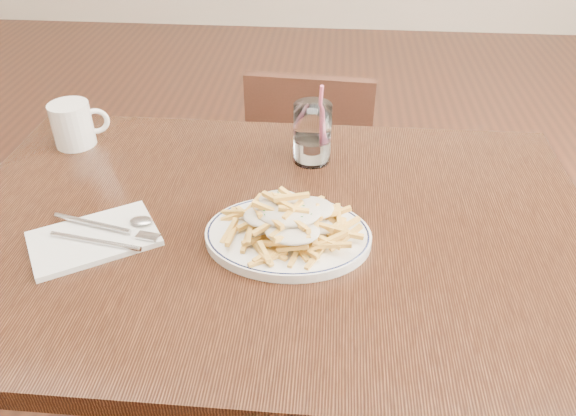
# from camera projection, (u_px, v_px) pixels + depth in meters

# --- Properties ---
(table) EXTENTS (1.20, 0.80, 0.75)m
(table) POSITION_uv_depth(u_px,v_px,m) (271.00, 254.00, 1.08)
(table) COLOR black
(table) RESTS_ON ground
(chair_far) EXTENTS (0.38, 0.38, 0.78)m
(chair_far) POSITION_uv_depth(u_px,v_px,m) (311.00, 167.00, 1.78)
(chair_far) COLOR black
(chair_far) RESTS_ON ground
(fries_plate) EXTENTS (0.36, 0.33, 0.02)m
(fries_plate) POSITION_uv_depth(u_px,v_px,m) (288.00, 236.00, 0.98)
(fries_plate) COLOR white
(fries_plate) RESTS_ON table
(loaded_fries) EXTENTS (0.26, 0.24, 0.07)m
(loaded_fries) POSITION_uv_depth(u_px,v_px,m) (288.00, 216.00, 0.96)
(loaded_fries) COLOR gold
(loaded_fries) RESTS_ON fries_plate
(napkin) EXTENTS (0.25, 0.23, 0.01)m
(napkin) POSITION_uv_depth(u_px,v_px,m) (94.00, 239.00, 0.99)
(napkin) COLOR silver
(napkin) RESTS_ON table
(cutlery) EXTENTS (0.22, 0.10, 0.01)m
(cutlery) POSITION_uv_depth(u_px,v_px,m) (94.00, 232.00, 0.99)
(cutlery) COLOR silver
(cutlery) RESTS_ON napkin
(water_glass) EXTENTS (0.08, 0.08, 0.18)m
(water_glass) POSITION_uv_depth(u_px,v_px,m) (312.00, 137.00, 1.19)
(water_glass) COLOR white
(water_glass) RESTS_ON table
(coffee_mug) EXTENTS (0.12, 0.09, 0.10)m
(coffee_mug) POSITION_uv_depth(u_px,v_px,m) (74.00, 124.00, 1.25)
(coffee_mug) COLOR white
(coffee_mug) RESTS_ON table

